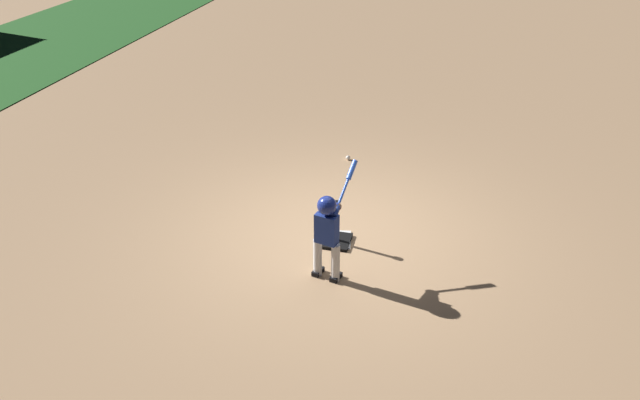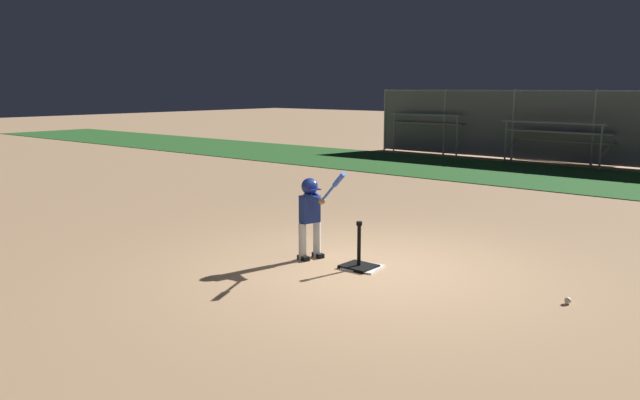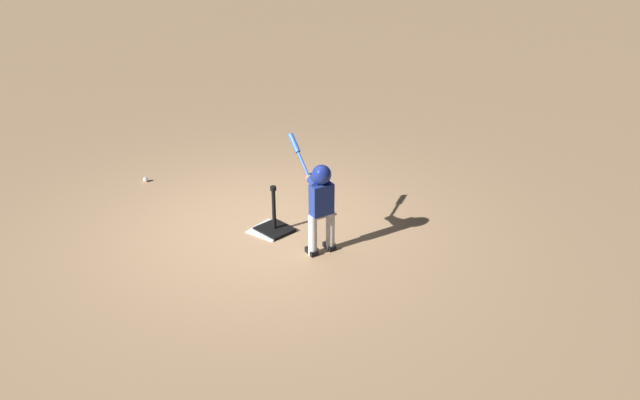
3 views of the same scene
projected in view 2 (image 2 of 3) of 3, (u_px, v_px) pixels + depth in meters
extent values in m
plane|color=tan|center=(374.00, 270.00, 7.95)|extent=(90.00, 90.00, 0.00)
cube|color=#286026|center=(603.00, 181.00, 15.39)|extent=(56.00, 4.78, 0.02)
cylinder|color=#9E9EA3|center=(385.00, 120.00, 23.01)|extent=(0.08, 0.08, 2.23)
cylinder|color=#9E9EA3|center=(445.00, 122.00, 21.47)|extent=(0.08, 0.08, 2.23)
cylinder|color=#9E9EA3|center=(513.00, 125.00, 19.92)|extent=(0.08, 0.08, 2.23)
cylinder|color=#9E9EA3|center=(594.00, 128.00, 18.37)|extent=(0.08, 0.08, 2.23)
cube|color=slate|center=(639.00, 130.00, 17.60)|extent=(17.21, 0.02, 2.14)
cube|color=white|center=(363.00, 267.00, 8.02)|extent=(0.51, 0.51, 0.02)
cube|color=black|center=(359.00, 267.00, 8.02)|extent=(0.41, 0.37, 0.04)
cylinder|color=black|center=(359.00, 245.00, 7.97)|extent=(0.05, 0.05, 0.52)
cylinder|color=black|center=(359.00, 223.00, 7.92)|extent=(0.08, 0.08, 0.05)
cylinder|color=silver|center=(317.00, 239.00, 8.51)|extent=(0.13, 0.13, 0.50)
cube|color=black|center=(318.00, 255.00, 8.53)|extent=(0.20, 0.13, 0.06)
cylinder|color=silver|center=(302.00, 242.00, 8.37)|extent=(0.13, 0.13, 0.50)
cube|color=black|center=(303.00, 258.00, 8.39)|extent=(0.20, 0.13, 0.06)
cube|color=navy|center=(310.00, 209.00, 8.36)|extent=(0.20, 0.29, 0.37)
sphere|color=#936B4C|center=(310.00, 187.00, 8.31)|extent=(0.19, 0.19, 0.19)
sphere|color=navy|center=(310.00, 186.00, 8.30)|extent=(0.22, 0.22, 0.22)
cube|color=navy|center=(314.00, 189.00, 8.23)|extent=(0.15, 0.19, 0.01)
cylinder|color=navy|center=(318.00, 198.00, 8.24)|extent=(0.30, 0.22, 0.11)
cylinder|color=navy|center=(313.00, 198.00, 8.19)|extent=(0.30, 0.09, 0.11)
sphere|color=#936B4C|center=(322.00, 201.00, 8.11)|extent=(0.10, 0.10, 0.10)
cylinder|color=blue|center=(332.00, 188.00, 7.90)|extent=(0.46, 0.15, 0.42)
cylinder|color=blue|center=(339.00, 180.00, 7.76)|extent=(0.24, 0.12, 0.21)
cylinder|color=black|center=(321.00, 202.00, 8.12)|extent=(0.05, 0.06, 0.05)
sphere|color=white|center=(568.00, 301.00, 6.69)|extent=(0.07, 0.07, 0.07)
cube|color=#93969E|center=(448.00, 141.00, 23.01)|extent=(2.73, 0.24, 0.04)
cube|color=#93969E|center=(451.00, 149.00, 23.24)|extent=(2.73, 0.30, 0.04)
cube|color=#93969E|center=(441.00, 133.00, 22.52)|extent=(2.73, 0.24, 0.04)
cube|color=#93969E|center=(444.00, 141.00, 22.74)|extent=(2.73, 0.30, 0.04)
cube|color=#93969E|center=(433.00, 124.00, 22.02)|extent=(2.73, 0.24, 0.04)
cube|color=#93969E|center=(436.00, 132.00, 22.25)|extent=(2.73, 0.30, 0.04)
cube|color=#93969E|center=(425.00, 115.00, 21.53)|extent=(2.73, 0.24, 0.04)
cube|color=#93969E|center=(428.00, 123.00, 21.75)|extent=(2.73, 0.30, 0.04)
cylinder|color=#93969E|center=(483.00, 147.00, 22.42)|extent=(0.06, 0.06, 0.36)
cylinder|color=#93969E|center=(457.00, 136.00, 20.85)|extent=(0.06, 0.06, 1.38)
cylinder|color=#93969E|center=(471.00, 129.00, 21.55)|extent=(0.07, 1.99, 1.06)
cylinder|color=#93969E|center=(422.00, 143.00, 24.01)|extent=(0.06, 0.06, 0.36)
cylinder|color=#93969E|center=(394.00, 133.00, 22.45)|extent=(0.06, 0.06, 1.38)
cylinder|color=#93969E|center=(409.00, 126.00, 23.15)|extent=(0.07, 1.99, 1.06)
cube|color=#93969E|center=(576.00, 151.00, 19.78)|extent=(3.16, 0.48, 0.04)
cube|color=#93969E|center=(579.00, 159.00, 20.00)|extent=(3.16, 0.54, 0.04)
cube|color=#93969E|center=(569.00, 142.00, 19.28)|extent=(3.16, 0.48, 0.04)
cube|color=#93969E|center=(571.00, 150.00, 19.50)|extent=(3.16, 0.54, 0.04)
cube|color=#93969E|center=(561.00, 132.00, 18.78)|extent=(3.16, 0.48, 0.04)
cube|color=#93969E|center=(564.00, 141.00, 19.00)|extent=(3.16, 0.54, 0.04)
cube|color=#93969E|center=(552.00, 123.00, 18.28)|extent=(3.16, 0.48, 0.04)
cube|color=#93969E|center=(555.00, 132.00, 18.50)|extent=(3.16, 0.54, 0.04)
cylinder|color=#93969E|center=(627.00, 158.00, 18.98)|extent=(0.06, 0.06, 0.34)
cylinder|color=#93969E|center=(601.00, 147.00, 17.39)|extent=(0.06, 0.06, 1.29)
cylinder|color=#93969E|center=(616.00, 139.00, 18.11)|extent=(0.23, 2.16, 1.00)
cylinder|color=#93969E|center=(536.00, 151.00, 20.98)|extent=(0.06, 0.06, 0.34)
cylinder|color=#93969E|center=(506.00, 141.00, 19.39)|extent=(0.06, 0.06, 1.29)
cylinder|color=#93969E|center=(522.00, 134.00, 20.11)|extent=(0.23, 2.16, 1.00)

